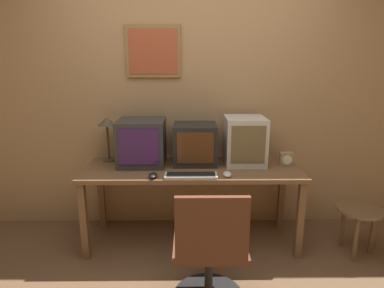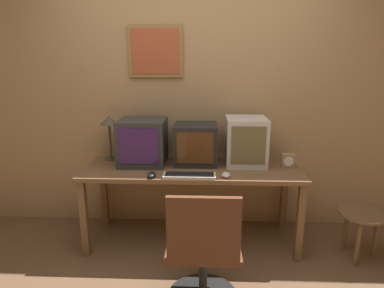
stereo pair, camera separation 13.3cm
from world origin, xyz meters
name	(u,v)px [view 1 (the left image)]	position (x,y,z in m)	size (l,w,h in m)	color
wall_back	(191,94)	(0.00, 1.49, 1.30)	(8.00, 0.08, 2.60)	tan
desk	(192,176)	(0.00, 1.09, 0.63)	(1.87, 0.64, 0.71)	brown
monitor_left	(142,142)	(-0.44, 1.19, 0.91)	(0.41, 0.40, 0.40)	#333333
monitor_center	(195,144)	(0.03, 1.22, 0.89)	(0.38, 0.36, 0.36)	black
monitor_right	(245,140)	(0.47, 1.21, 0.92)	(0.35, 0.37, 0.42)	beige
keyboard_main	(191,175)	(-0.01, 0.85, 0.72)	(0.42, 0.13, 0.03)	beige
mouse_near_keyboard	(227,174)	(0.28, 0.86, 0.72)	(0.07, 0.10, 0.04)	silver
mouse_far_corner	(153,175)	(-0.31, 0.83, 0.73)	(0.07, 0.12, 0.04)	black
desk_clock	(286,159)	(0.84, 1.14, 0.77)	(0.12, 0.07, 0.12)	#A38456
desk_lamp	(107,126)	(-0.77, 1.29, 1.04)	(0.17, 0.17, 0.41)	#4C4233
office_chair	(210,257)	(0.11, 0.26, 0.37)	(0.49, 0.49, 0.86)	black
side_stool	(359,217)	(1.40, 0.87, 0.33)	(0.38, 0.38, 0.41)	brown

